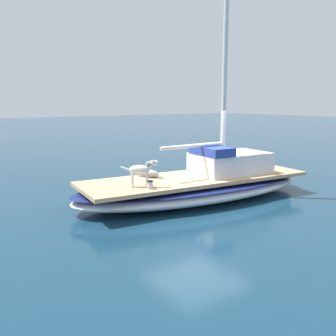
% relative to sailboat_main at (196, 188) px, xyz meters
% --- Properties ---
extents(ground_plane, '(120.00, 120.00, 0.00)m').
position_rel_sailboat_main_xyz_m(ground_plane, '(0.00, 0.00, -0.34)').
color(ground_plane, '#143347').
extents(sailboat_main, '(3.37, 7.49, 0.66)m').
position_rel_sailboat_main_xyz_m(sailboat_main, '(0.00, 0.00, 0.00)').
color(sailboat_main, white).
rests_on(sailboat_main, ground).
extents(mast_main, '(0.14, 2.27, 7.60)m').
position_rel_sailboat_main_xyz_m(mast_main, '(0.11, 0.75, 3.75)').
color(mast_main, silver).
rests_on(mast_main, sailboat_main).
extents(cabin_house, '(1.66, 2.37, 0.84)m').
position_rel_sailboat_main_xyz_m(cabin_house, '(0.15, 1.11, 0.67)').
color(cabin_house, silver).
rests_on(cabin_house, sailboat_main).
extents(dog_grey, '(0.92, 0.46, 0.22)m').
position_rel_sailboat_main_xyz_m(dog_grey, '(-0.73, -1.15, 0.43)').
color(dog_grey, gray).
rests_on(dog_grey, sailboat_main).
extents(dog_white, '(0.60, 0.82, 0.70)m').
position_rel_sailboat_main_xyz_m(dog_white, '(0.20, -1.96, 0.75)').
color(dog_white, silver).
rests_on(dog_white, sailboat_main).
extents(deck_winch, '(0.16, 0.16, 0.21)m').
position_rel_sailboat_main_xyz_m(deck_winch, '(0.49, -1.90, 0.42)').
color(deck_winch, '#B7B7BC').
rests_on(deck_winch, sailboat_main).
extents(coiled_rope, '(0.32, 0.32, 0.04)m').
position_rel_sailboat_main_xyz_m(coiled_rope, '(-0.68, -0.92, 0.35)').
color(coiled_rope, beige).
rests_on(coiled_rope, sailboat_main).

